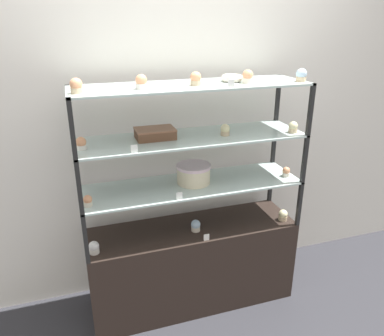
{
  "coord_description": "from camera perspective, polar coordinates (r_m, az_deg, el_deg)",
  "views": [
    {
      "loc": [
        -0.68,
        -2.06,
        1.88
      ],
      "look_at": [
        0.0,
        0.0,
        1.02
      ],
      "focal_mm": 35.0,
      "sensor_mm": 36.0,
      "label": 1
    }
  ],
  "objects": [
    {
      "name": "cupcake_7",
      "position": [
        2.43,
        15.15,
        6.01
      ],
      "size": [
        0.06,
        0.06,
        0.07
      ],
      "color": "#CCB28C",
      "rests_on": "display_riser_middle"
    },
    {
      "name": "display_riser_middle",
      "position": [
        2.27,
        -0.0,
        4.3
      ],
      "size": [
        1.39,
        0.4,
        0.31
      ],
      "color": "black",
      "rests_on": "display_riser_lower"
    },
    {
      "name": "display_base",
      "position": [
        2.68,
        -0.0,
        -14.45
      ],
      "size": [
        1.39,
        0.4,
        0.6
      ],
      "color": "black",
      "rests_on": "ground_plane"
    },
    {
      "name": "cupcake_0",
      "position": [
        2.32,
        -14.71,
        -11.65
      ],
      "size": [
        0.06,
        0.06,
        0.08
      ],
      "color": "white",
      "rests_on": "display_base"
    },
    {
      "name": "price_tag_0",
      "position": [
        2.37,
        2.22,
        -10.52
      ],
      "size": [
        0.04,
        0.0,
        0.04
      ],
      "color": "white",
      "rests_on": "display_base"
    },
    {
      "name": "cupcake_3",
      "position": [
        2.17,
        -15.6,
        -4.84
      ],
      "size": [
        0.05,
        0.05,
        0.07
      ],
      "color": "beige",
      "rests_on": "display_riser_lower"
    },
    {
      "name": "back_wall",
      "position": [
        2.56,
        -2.45,
        8.62
      ],
      "size": [
        8.0,
        0.05,
        2.6
      ],
      "color": "silver",
      "rests_on": "ground_plane"
    },
    {
      "name": "price_tag_1",
      "position": [
        2.17,
        -1.93,
        -4.26
      ],
      "size": [
        0.04,
        0.0,
        0.04
      ],
      "color": "white",
      "rests_on": "display_riser_lower"
    },
    {
      "name": "cupcake_2",
      "position": [
        2.66,
        13.7,
        -7.01
      ],
      "size": [
        0.06,
        0.06,
        0.08
      ],
      "color": "#CCB28C",
      "rests_on": "display_base"
    },
    {
      "name": "cupcake_10",
      "position": [
        2.14,
        0.56,
        13.43
      ],
      "size": [
        0.06,
        0.06,
        0.08
      ],
      "color": "#CCB28C",
      "rests_on": "display_riser_upper"
    },
    {
      "name": "cupcake_8",
      "position": [
        1.99,
        -17.23,
        11.85
      ],
      "size": [
        0.06,
        0.06,
        0.08
      ],
      "color": "#CCB28C",
      "rests_on": "display_riser_upper"
    },
    {
      "name": "cupcake_5",
      "position": [
        2.11,
        -16.56,
        3.59
      ],
      "size": [
        0.06,
        0.06,
        0.07
      ],
      "color": "white",
      "rests_on": "display_riser_middle"
    },
    {
      "name": "sheet_cake_frosted",
      "position": [
        2.23,
        -5.65,
        5.27
      ],
      "size": [
        0.23,
        0.16,
        0.06
      ],
      "color": "brown",
      "rests_on": "display_riser_middle"
    },
    {
      "name": "cupcake_9",
      "position": [
        2.05,
        -7.73,
        12.87
      ],
      "size": [
        0.06,
        0.06,
        0.08
      ],
      "color": "white",
      "rests_on": "display_riser_upper"
    },
    {
      "name": "cupcake_12",
      "position": [
        2.37,
        16.32,
        13.4
      ],
      "size": [
        0.06,
        0.06,
        0.08
      ],
      "color": "#CCB28C",
      "rests_on": "display_riser_upper"
    },
    {
      "name": "price_tag_2",
      "position": [
        2.0,
        -8.79,
        2.91
      ],
      "size": [
        0.04,
        0.0,
        0.04
      ],
      "color": "white",
      "rests_on": "display_riser_middle"
    },
    {
      "name": "price_tag_3",
      "position": [
        2.08,
        5.97,
        12.65
      ],
      "size": [
        0.04,
        0.0,
        0.04
      ],
      "color": "white",
      "rests_on": "display_riser_upper"
    },
    {
      "name": "cupcake_1",
      "position": [
        2.46,
        0.57,
        -8.77
      ],
      "size": [
        0.06,
        0.06,
        0.08
      ],
      "color": "beige",
      "rests_on": "display_base"
    },
    {
      "name": "display_riser_upper",
      "position": [
        2.2,
        -0.0,
        12.12
      ],
      "size": [
        1.39,
        0.4,
        0.31
      ],
      "color": "black",
      "rests_on": "display_riser_middle"
    },
    {
      "name": "ground_plane",
      "position": [
        2.87,
        -0.0,
        -19.26
      ],
      "size": [
        20.0,
        20.0,
        0.0
      ],
      "primitive_type": "plane",
      "color": "#2D2D33"
    },
    {
      "name": "cupcake_4",
      "position": [
        2.56,
        14.15,
        -0.56
      ],
      "size": [
        0.05,
        0.05,
        0.07
      ],
      "color": "beige",
      "rests_on": "display_riser_lower"
    },
    {
      "name": "cupcake_6",
      "position": [
        2.29,
        5.07,
        5.79
      ],
      "size": [
        0.06,
        0.06,
        0.07
      ],
      "color": "#CCB28C",
      "rests_on": "display_riser_middle"
    },
    {
      "name": "donut_glazed",
      "position": [
        2.3,
        6.12,
        13.48
      ],
      "size": [
        0.13,
        0.13,
        0.04
      ],
      "color": "#EFE5CC",
      "rests_on": "display_riser_upper"
    },
    {
      "name": "layer_cake_centerpiece",
      "position": [
        2.37,
        0.24,
        -0.87
      ],
      "size": [
        0.22,
        0.22,
        0.12
      ],
      "color": "beige",
      "rests_on": "display_riser_lower"
    },
    {
      "name": "display_riser_lower",
      "position": [
        2.38,
        -0.0,
        -2.91
      ],
      "size": [
        1.39,
        0.4,
        0.31
      ],
      "color": "black",
      "rests_on": "display_base"
    },
    {
      "name": "cupcake_11",
      "position": [
        2.25,
        8.48,
        13.61
      ],
      "size": [
        0.06,
        0.06,
        0.08
      ],
      "color": "beige",
      "rests_on": "display_riser_upper"
    }
  ]
}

